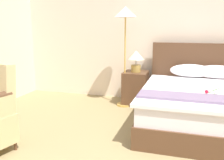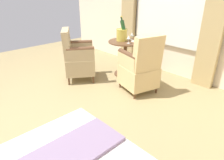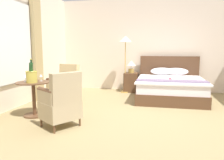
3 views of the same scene
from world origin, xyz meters
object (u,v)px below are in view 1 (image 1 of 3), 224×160
Objects in this scene: bed at (205,104)px; floor_lamp_brass at (125,21)px; nightstand at (135,88)px; bedside_lamp at (136,58)px.

bed is 1.17× the size of floor_lamp_brass.
bed is 1.38m from nightstand.
bed reaches higher than nightstand.
bed reaches higher than bedside_lamp.
nightstand is 0.35× the size of floor_lamp_brass.
floor_lamp_brass is (-0.17, -0.14, 0.65)m from bedside_lamp.
bedside_lamp is at bearing 148.33° from bed.
bed is at bearing -23.56° from floor_lamp_brass.
nightstand is at bearing 0.00° from bedside_lamp.
floor_lamp_brass is at bearing -141.49° from bedside_lamp.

